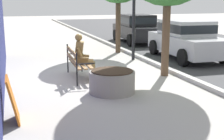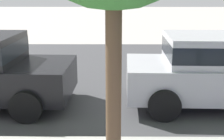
% 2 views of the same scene
% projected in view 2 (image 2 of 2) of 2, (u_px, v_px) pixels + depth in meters
% --- Properties ---
extents(parked_car_silver, '(4.16, 2.03, 1.56)m').
position_uv_depth(parked_car_silver, '(220.00, 68.00, 6.34)').
color(parked_car_silver, '#B7B7BC').
rests_on(parked_car_silver, ground).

